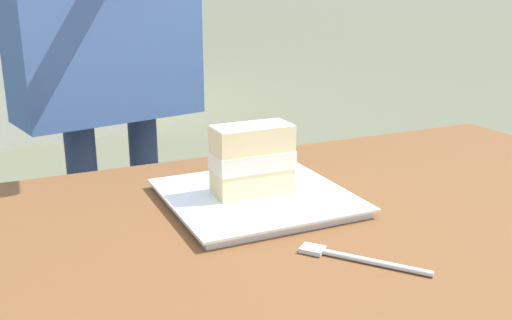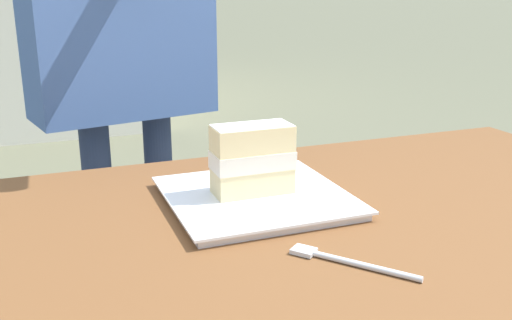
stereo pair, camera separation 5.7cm
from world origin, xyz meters
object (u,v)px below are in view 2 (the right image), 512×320
(dessert_plate, at_px, (256,198))
(paper_napkin, at_px, (253,160))
(dessert_fork, at_px, (345,261))
(patio_table, at_px, (345,298))
(diner_person, at_px, (119,9))
(cake_slice, at_px, (253,159))

(dessert_plate, relative_size, paper_napkin, 1.95)
(paper_napkin, bearing_deg, dessert_fork, -96.27)
(patio_table, bearing_deg, paper_napkin, 89.51)
(patio_table, height_order, dessert_fork, dessert_fork)
(dessert_fork, xyz_separation_m, diner_person, (-0.15, 0.78, 0.28))
(dessert_fork, height_order, paper_napkin, dessert_fork)
(dessert_plate, bearing_deg, paper_napkin, 70.23)
(dessert_plate, xyz_separation_m, paper_napkin, (0.08, 0.22, -0.01))
(dessert_plate, height_order, dessert_fork, dessert_plate)
(patio_table, height_order, cake_slice, cake_slice)
(cake_slice, relative_size, dessert_fork, 0.90)
(patio_table, xyz_separation_m, cake_slice, (-0.08, 0.17, 0.17))
(dessert_fork, bearing_deg, cake_slice, 97.19)
(dessert_fork, relative_size, paper_napkin, 0.99)
(dessert_plate, relative_size, dessert_fork, 1.97)
(patio_table, height_order, paper_napkin, paper_napkin)
(paper_napkin, bearing_deg, patio_table, -90.49)
(paper_napkin, bearing_deg, dessert_plate, -109.77)
(cake_slice, bearing_deg, paper_napkin, 68.84)
(cake_slice, bearing_deg, diner_person, 102.29)
(patio_table, xyz_separation_m, diner_person, (-0.19, 0.71, 0.38))
(diner_person, bearing_deg, dessert_fork, -79.30)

